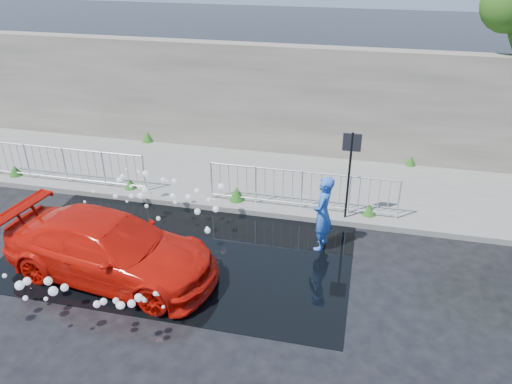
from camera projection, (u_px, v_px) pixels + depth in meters
ground at (147, 270)px, 11.24m from camera, size 90.00×90.00×0.00m
pavement at (213, 174)px, 15.52m from camera, size 30.00×4.00×0.15m
curb at (191, 204)px, 13.79m from camera, size 30.00×0.25×0.16m
retaining_wall at (231, 97)px, 16.58m from camera, size 30.00×0.60×3.50m
puddle at (183, 248)px, 12.00m from camera, size 8.00×5.00×0.01m
sign_post at (350, 162)px, 12.28m from camera, size 0.45×0.06×2.50m
railing_left at (65, 164)px, 14.59m from camera, size 5.05×0.05×1.10m
railing_right at (302, 188)px, 13.19m from camera, size 5.05×0.05×1.10m
weeds at (202, 172)px, 15.04m from camera, size 12.17×3.93×0.39m
water_spray at (128, 230)px, 11.27m from camera, size 3.57×5.52×0.97m
red_car at (110, 248)px, 10.77m from camera, size 5.00×2.52×1.39m
person at (323, 214)px, 11.62m from camera, size 0.54×0.74×1.87m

